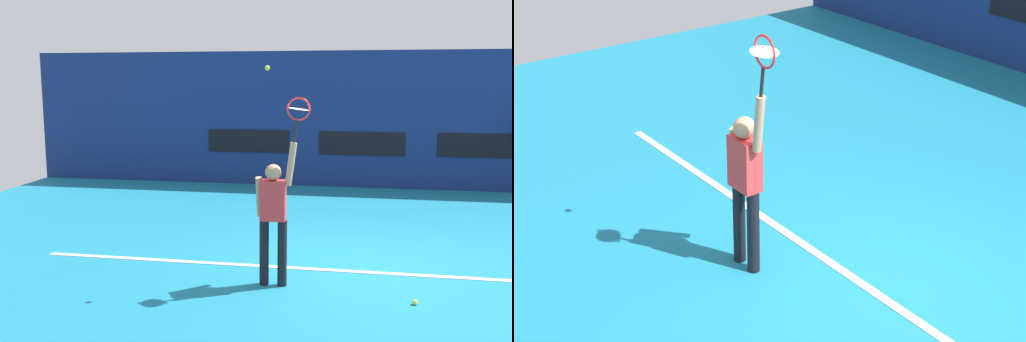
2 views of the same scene
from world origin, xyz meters
The scene contains 4 objects.
ground_plane centered at (0.00, 0.00, 0.00)m, with size 18.00×18.00×0.00m, color teal.
court_baseline centered at (0.00, -0.19, 0.01)m, with size 10.00×0.10×0.01m, color white.
tennis_player centered at (-1.23, -0.91, 1.01)m, with size 0.56×0.31×1.99m.
tennis_racket centered at (-0.91, -0.91, 2.39)m, with size 0.35×0.27×0.62m.
Camera 2 is at (4.37, -4.83, 4.55)m, focal length 54.13 mm.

